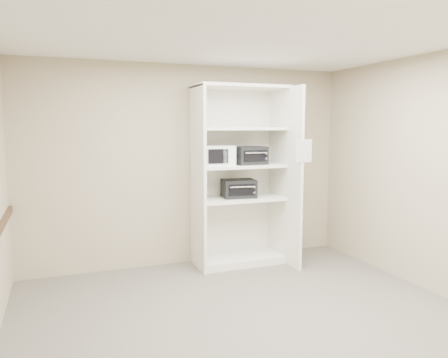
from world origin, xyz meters
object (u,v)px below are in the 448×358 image
object	(u,v)px
toaster_oven_lower	(239,188)
shelving_unit	(243,182)
microwave	(216,155)
toaster_oven_upper	(250,155)

from	to	relation	value
toaster_oven_lower	shelving_unit	bearing A→B (deg)	16.14
shelving_unit	microwave	size ratio (longest dim) A/B	5.59
shelving_unit	microwave	xyz separation A→B (m)	(-0.39, -0.03, 0.37)
shelving_unit	toaster_oven_lower	xyz separation A→B (m)	(-0.06, -0.01, -0.09)
shelving_unit	toaster_oven_lower	distance (m)	0.11
shelving_unit	toaster_oven_upper	world-z (taller)	shelving_unit
microwave	toaster_oven_lower	bearing A→B (deg)	6.31
microwave	toaster_oven_upper	xyz separation A→B (m)	(0.47, -0.03, -0.01)
shelving_unit	microwave	bearing A→B (deg)	-175.98
shelving_unit	toaster_oven_upper	size ratio (longest dim) A/B	5.82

